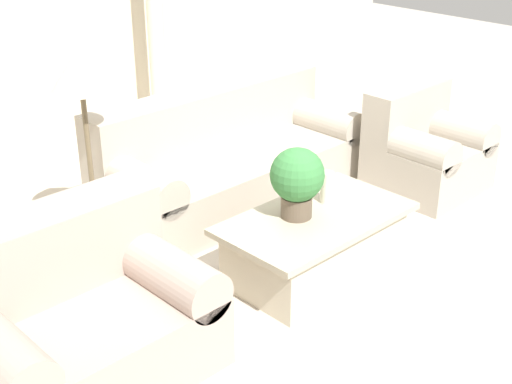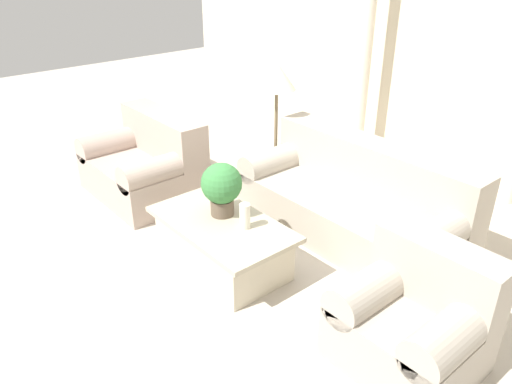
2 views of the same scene
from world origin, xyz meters
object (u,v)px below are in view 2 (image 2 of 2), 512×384
(sofa_long, at_px, (354,201))
(potted_plant, at_px, (222,186))
(coffee_table, at_px, (222,243))
(loveseat, at_px, (147,163))
(armchair, at_px, (415,317))
(floor_lamp, at_px, (277,82))

(sofa_long, height_order, potted_plant, potted_plant)
(coffee_table, bearing_deg, sofa_long, 73.56)
(loveseat, distance_m, armchair, 3.27)
(floor_lamp, xyz_separation_m, armchair, (2.45, -1.03, -0.85))
(potted_plant, bearing_deg, coffee_table, -40.33)
(loveseat, xyz_separation_m, coffee_table, (1.62, -0.21, -0.13))
(loveseat, xyz_separation_m, potted_plant, (1.52, -0.12, 0.34))
(floor_lamp, bearing_deg, armchair, -22.75)
(potted_plant, distance_m, armchair, 1.79)
(coffee_table, bearing_deg, potted_plant, 139.67)
(sofa_long, relative_size, coffee_table, 1.72)
(coffee_table, relative_size, armchair, 1.48)
(potted_plant, height_order, floor_lamp, floor_lamp)
(coffee_table, bearing_deg, loveseat, 172.71)
(coffee_table, height_order, floor_lamp, floor_lamp)
(loveseat, height_order, potted_plant, potted_plant)
(coffee_table, height_order, potted_plant, potted_plant)
(sofa_long, xyz_separation_m, loveseat, (-1.99, -1.04, 0.01))
(floor_lamp, distance_m, armchair, 2.79)
(floor_lamp, bearing_deg, sofa_long, -3.82)
(sofa_long, bearing_deg, floor_lamp, 176.18)
(loveseat, bearing_deg, coffee_table, -7.29)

